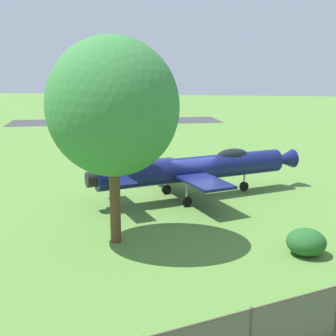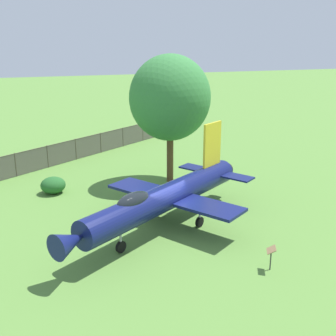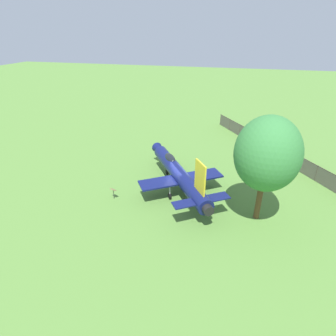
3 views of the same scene
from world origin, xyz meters
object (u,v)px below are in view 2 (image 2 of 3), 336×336
object	(u,v)px
display_jet	(162,198)
info_plaque	(271,253)
shade_tree	(170,98)
shrub_near_fence	(53,185)

from	to	relation	value
display_jet	info_plaque	bearing A→B (deg)	87.31
display_jet	shade_tree	xyz separation A→B (m)	(-3.05, -7.75, 4.26)
display_jet	shrub_near_fence	xyz separation A→B (m)	(5.33, -7.84, -1.29)
display_jet	shade_tree	world-z (taller)	shade_tree
display_jet	shrub_near_fence	bearing A→B (deg)	-89.68
display_jet	info_plaque	world-z (taller)	display_jet
shrub_near_fence	info_plaque	distance (m)	16.04
shade_tree	info_plaque	bearing A→B (deg)	91.51
shade_tree	display_jet	bearing A→B (deg)	68.53
display_jet	info_plaque	xyz separation A→B (m)	(-3.40, 5.62, -1.01)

